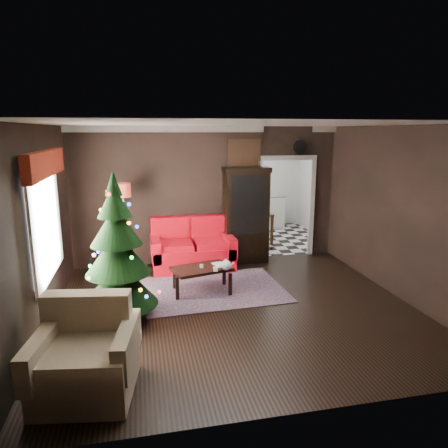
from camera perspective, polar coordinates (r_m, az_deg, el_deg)
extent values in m
plane|color=black|center=(6.52, 1.67, -11.66)|extent=(5.50, 5.50, 0.00)
plane|color=white|center=(5.93, 1.85, 13.78)|extent=(5.50, 5.50, 0.00)
plane|color=black|center=(8.48, -2.24, 4.00)|extent=(5.50, 0.00, 5.50)
plane|color=black|center=(3.78, 10.79, -7.54)|extent=(5.50, 0.00, 5.50)
plane|color=black|center=(6.06, -24.42, -0.74)|extent=(0.00, 5.50, 5.50)
plane|color=black|center=(7.22, 23.47, 1.38)|extent=(0.00, 5.50, 5.50)
cube|color=white|center=(6.23, -23.73, 0.14)|extent=(0.05, 1.60, 1.40)
cube|color=maroon|center=(6.10, -23.68, 7.71)|extent=(0.12, 2.10, 0.35)
plane|color=silver|center=(10.60, 5.54, -1.99)|extent=(3.00, 3.00, 0.00)
cube|color=white|center=(11.68, 3.59, 7.90)|extent=(0.70, 0.06, 0.70)
cube|color=#342B2F|center=(7.20, -1.50, -9.14)|extent=(2.48, 1.85, 0.01)
cylinder|color=white|center=(6.95, -3.17, -5.88)|extent=(0.07, 0.07, 0.05)
cylinder|color=white|center=(6.78, -1.20, -6.31)|extent=(0.08, 0.08, 0.07)
imported|color=tan|center=(6.99, -1.33, -4.90)|extent=(0.18, 0.08, 0.25)
cylinder|color=silver|center=(8.88, 10.48, 10.56)|extent=(0.32, 0.32, 0.06)
cube|color=#9F6D3A|center=(8.51, 2.82, 9.78)|extent=(0.62, 0.05, 0.52)
cube|color=white|center=(11.61, 3.83, 1.64)|extent=(1.80, 0.60, 0.90)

